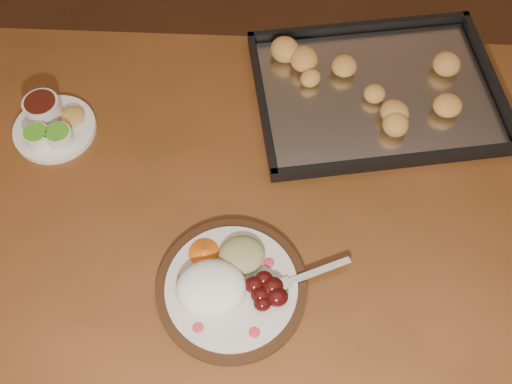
{
  "coord_description": "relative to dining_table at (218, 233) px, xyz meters",
  "views": [
    {
      "loc": [
        -0.13,
        -0.26,
        1.7
      ],
      "look_at": [
        -0.09,
        0.26,
        0.77
      ],
      "focal_mm": 40.0,
      "sensor_mm": 36.0,
      "label": 1
    }
  ],
  "objects": [
    {
      "name": "dinner_plate",
      "position": [
        0.02,
        -0.15,
        0.12
      ],
      "size": [
        0.34,
        0.26,
        0.06
      ],
      "rotation": [
        0.0,
        0.0,
        -0.0
      ],
      "color": "black",
      "rests_on": "dining_table"
    },
    {
      "name": "dining_table",
      "position": [
        0.0,
        0.0,
        0.0
      ],
      "size": [
        1.59,
        1.07,
        0.75
      ],
      "rotation": [
        0.0,
        0.0,
        -0.12
      ],
      "color": "brown",
      "rests_on": "ground"
    },
    {
      "name": "condiment_saucer",
      "position": [
        -0.32,
        0.21,
        0.12
      ],
      "size": [
        0.17,
        0.17,
        0.06
      ],
      "rotation": [
        0.0,
        0.0,
        0.24
      ],
      "color": "white",
      "rests_on": "dining_table"
    },
    {
      "name": "baking_tray",
      "position": [
        0.35,
        0.25,
        0.11
      ],
      "size": [
        0.52,
        0.4,
        0.05
      ],
      "rotation": [
        0.0,
        0.0,
        0.06
      ],
      "color": "black",
      "rests_on": "dining_table"
    }
  ]
}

